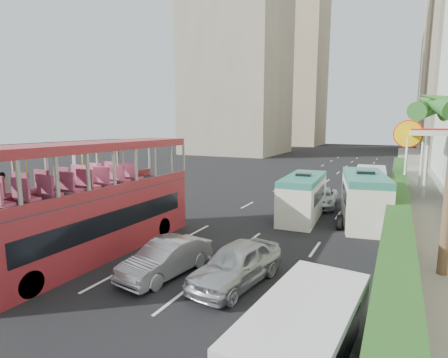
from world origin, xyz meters
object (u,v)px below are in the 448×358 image
Objects in this scene: minibus_near at (303,197)px; panel_van_far at (370,182)px; panel_van_near at (303,344)px; car_silver_lane_b at (236,283)px; van_asset at (320,206)px; minibus_far at (364,198)px; car_silver_lane_a at (167,275)px; double_decker_bus at (94,199)px.

minibus_near is 10.00m from panel_van_far.
minibus_near reaches higher than panel_van_near.
van_asset is at bearing 98.40° from car_silver_lane_b.
minibus_far is 1.39× the size of panel_van_near.
minibus_far is (3.50, 0.64, 0.14)m from minibus_near.
minibus_far is (6.15, 11.43, 1.48)m from car_silver_lane_a.
van_asset is at bearing 104.97° from panel_van_near.
car_silver_lane_a is at bearing -5.95° from double_decker_bus.
car_silver_lane_a is at bearing -128.68° from minibus_far.
panel_van_far reaches higher than panel_van_near.
double_decker_bus is at bearing -122.87° from van_asset.
car_silver_lane_b is 0.74× the size of minibus_near.
panel_van_far reaches higher than car_silver_lane_a.
car_silver_lane_b is 11.51m from minibus_far.
minibus_far is at bearing 69.90° from car_silver_lane_a.
van_asset is (7.24, 14.08, -2.53)m from double_decker_bus.
panel_van_far reaches higher than car_silver_lane_b.
minibus_far is at bearing -50.45° from van_asset.
panel_van_near is at bearing -100.18° from minibus_far.
double_decker_bus is at bearing -119.85° from panel_van_far.
minibus_far is at bearing 95.15° from panel_van_near.
double_decker_bus is 1.82× the size of minibus_near.
car_silver_lane_b is 10.35m from minibus_near.
minibus_far reaches higher than van_asset.
double_decker_bus is 7.41m from car_silver_lane_b.
panel_van_far is (5.88, 20.25, 1.13)m from car_silver_lane_a.
minibus_near is at bearing 109.03° from panel_van_near.
van_asset is 3.98m from minibus_near.
minibus_near is 0.91× the size of minibus_far.
car_silver_lane_b is at bearing -92.40° from minibus_near.
panel_van_near is 23.65m from panel_van_far.
double_decker_bus is 15.13m from minibus_far.
van_asset is 0.82× the size of panel_van_far.
minibus_far reaches higher than car_silver_lane_b.
car_silver_lane_b reaches higher than van_asset.
minibus_far reaches higher than panel_van_far.
car_silver_lane_b is at bearing -96.78° from van_asset.
minibus_near is at bearing -111.75° from panel_van_far.
van_asset is at bearing -119.22° from panel_van_far.
panel_van_near is (3.56, -14.18, -0.38)m from minibus_near.
panel_van_far is at bearing 90.55° from car_silver_lane_b.
car_silver_lane_b is at bearing -117.62° from minibus_far.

